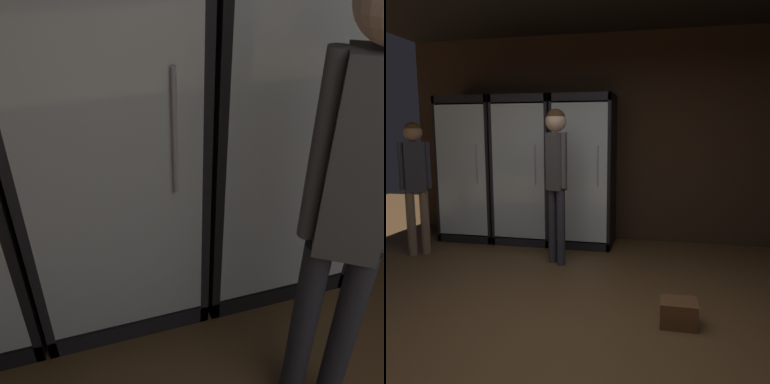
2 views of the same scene
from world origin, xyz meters
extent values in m
cube|color=black|center=(-1.18, 2.96, 0.98)|extent=(0.78, 0.04, 1.97)
cube|color=black|center=(-1.55, 2.66, 0.98)|extent=(0.04, 0.64, 1.97)
cube|color=black|center=(-0.82, 2.66, 0.98)|extent=(0.04, 0.64, 1.97)
cube|color=black|center=(-1.18, 2.66, 0.05)|extent=(0.78, 0.64, 0.10)
cube|color=white|center=(-1.18, 2.93, 0.98)|extent=(0.70, 0.02, 1.73)
cube|color=silver|center=(-1.18, 2.35, 0.98)|extent=(0.70, 0.02, 1.73)
cylinder|color=#B2B2B7|center=(-0.95, 2.32, 1.08)|extent=(0.02, 0.02, 0.50)
cube|color=silver|center=(-1.18, 2.66, 0.12)|extent=(0.68, 0.56, 0.02)
cylinder|color=gray|center=(-1.35, 2.70, 0.23)|extent=(0.08, 0.08, 0.20)
cylinder|color=gray|center=(-1.35, 2.70, 0.36)|extent=(0.02, 0.02, 0.07)
cylinder|color=beige|center=(-1.35, 2.70, 0.22)|extent=(0.08, 0.08, 0.07)
cylinder|color=#194723|center=(-1.01, 2.69, 0.23)|extent=(0.07, 0.07, 0.20)
cylinder|color=#194723|center=(-1.01, 2.69, 0.37)|extent=(0.02, 0.02, 0.09)
cylinder|color=#2D2D33|center=(-1.01, 2.69, 0.20)|extent=(0.07, 0.07, 0.08)
cube|color=silver|center=(-1.18, 2.66, 0.69)|extent=(0.68, 0.56, 0.02)
cylinder|color=#9EAD99|center=(-1.44, 2.65, 0.82)|extent=(0.08, 0.08, 0.24)
cylinder|color=#9EAD99|center=(-1.44, 2.65, 0.97)|extent=(0.03, 0.03, 0.06)
cylinder|color=beige|center=(-1.44, 2.65, 0.80)|extent=(0.08, 0.08, 0.08)
cylinder|color=#9EAD99|center=(-1.27, 2.66, 0.79)|extent=(0.07, 0.07, 0.19)
cylinder|color=#9EAD99|center=(-1.27, 2.66, 0.93)|extent=(0.03, 0.03, 0.09)
cylinder|color=tan|center=(-1.27, 2.66, 0.80)|extent=(0.07, 0.07, 0.06)
cylinder|color=black|center=(-1.10, 2.71, 0.81)|extent=(0.07, 0.07, 0.22)
cylinder|color=black|center=(-1.10, 2.71, 0.95)|extent=(0.02, 0.02, 0.07)
cylinder|color=tan|center=(-1.10, 2.71, 0.79)|extent=(0.07, 0.07, 0.06)
cylinder|color=#336B38|center=(-0.93, 2.63, 0.81)|extent=(0.07, 0.07, 0.21)
cylinder|color=#336B38|center=(-0.93, 2.63, 0.95)|extent=(0.02, 0.02, 0.08)
cylinder|color=beige|center=(-0.93, 2.63, 0.79)|extent=(0.08, 0.08, 0.07)
cube|color=silver|center=(-1.18, 2.66, 1.26)|extent=(0.68, 0.56, 0.02)
cylinder|color=black|center=(-1.41, 2.68, 1.39)|extent=(0.07, 0.07, 0.23)
cylinder|color=tan|center=(-1.41, 2.68, 1.36)|extent=(0.07, 0.07, 0.06)
cylinder|color=gray|center=(-1.19, 2.62, 1.38)|extent=(0.06, 0.06, 0.22)
cylinder|color=#2D2D33|center=(-1.19, 2.62, 1.36)|extent=(0.06, 0.06, 0.07)
cylinder|color=#336B38|center=(-0.96, 2.67, 1.36)|extent=(0.07, 0.07, 0.18)
cylinder|color=white|center=(-0.96, 2.67, 1.35)|extent=(0.07, 0.07, 0.06)
cube|color=black|center=(-0.39, 2.96, 0.98)|extent=(0.78, 0.04, 1.97)
cube|color=black|center=(-0.75, 2.66, 0.98)|extent=(0.04, 0.64, 1.97)
cube|color=black|center=(-0.02, 2.66, 0.98)|extent=(0.04, 0.64, 1.97)
cube|color=black|center=(-0.39, 2.66, 0.05)|extent=(0.78, 0.64, 0.10)
cube|color=white|center=(-0.39, 2.93, 0.98)|extent=(0.70, 0.02, 1.73)
cube|color=silver|center=(-0.39, 2.35, 0.98)|extent=(0.70, 0.02, 1.73)
cylinder|color=#B2B2B7|center=(-0.15, 2.32, 1.08)|extent=(0.02, 0.02, 0.50)
cube|color=silver|center=(-0.39, 2.66, 0.12)|extent=(0.68, 0.56, 0.02)
cylinder|color=gray|center=(-0.64, 2.66, 0.23)|extent=(0.08, 0.08, 0.21)
cylinder|color=gray|center=(-0.64, 2.66, 0.38)|extent=(0.02, 0.02, 0.09)
cylinder|color=beige|center=(-0.64, 2.66, 0.21)|extent=(0.08, 0.08, 0.05)
cylinder|color=brown|center=(-0.46, 2.66, 0.23)|extent=(0.08, 0.08, 0.20)
cylinder|color=brown|center=(-0.46, 2.66, 0.36)|extent=(0.03, 0.03, 0.07)
cylinder|color=#B2332D|center=(-0.46, 2.66, 0.20)|extent=(0.08, 0.08, 0.06)
cylinder|color=black|center=(-0.30, 2.71, 0.23)|extent=(0.08, 0.08, 0.20)
cylinder|color=black|center=(-0.30, 2.71, 0.36)|extent=(0.03, 0.03, 0.07)
cylinder|color=tan|center=(-0.30, 2.71, 0.22)|extent=(0.08, 0.08, 0.06)
cylinder|color=black|center=(-0.14, 2.66, 0.23)|extent=(0.07, 0.07, 0.20)
cylinder|color=black|center=(-0.14, 2.66, 0.37)|extent=(0.03, 0.03, 0.09)
cylinder|color=beige|center=(-0.14, 2.66, 0.23)|extent=(0.07, 0.07, 0.05)
cube|color=silver|center=(-0.39, 2.66, 0.69)|extent=(0.68, 0.56, 0.02)
cylinder|color=brown|center=(-0.61, 2.69, 0.81)|extent=(0.08, 0.08, 0.23)
cylinder|color=brown|center=(-0.61, 2.69, 0.97)|extent=(0.02, 0.02, 0.09)
cylinder|color=white|center=(-0.61, 2.69, 0.81)|extent=(0.08, 0.08, 0.08)
cylinder|color=brown|center=(-0.39, 2.68, 0.80)|extent=(0.08, 0.08, 0.19)
cylinder|color=brown|center=(-0.39, 2.68, 0.93)|extent=(0.03, 0.03, 0.08)
cylinder|color=white|center=(-0.39, 2.68, 0.78)|extent=(0.08, 0.08, 0.06)
cylinder|color=#9EAD99|center=(-0.17, 2.70, 0.80)|extent=(0.07, 0.07, 0.19)
cylinder|color=#9EAD99|center=(-0.17, 2.70, 0.93)|extent=(0.02, 0.02, 0.07)
cylinder|color=#2D2D33|center=(-0.17, 2.70, 0.78)|extent=(0.08, 0.08, 0.07)
cube|color=silver|center=(-0.39, 2.66, 1.26)|extent=(0.68, 0.56, 0.02)
cylinder|color=#336B38|center=(-0.56, 2.62, 1.36)|extent=(0.08, 0.08, 0.18)
cylinder|color=white|center=(-0.56, 2.62, 1.37)|extent=(0.08, 0.08, 0.07)
cylinder|color=brown|center=(-0.21, 2.63, 1.37)|extent=(0.07, 0.07, 0.20)
cylinder|color=#2D2D33|center=(-0.21, 2.63, 1.35)|extent=(0.07, 0.07, 0.08)
cylinder|color=#2D2D38|center=(-0.59, 1.85, 0.42)|extent=(0.10, 0.10, 0.85)
cylinder|color=#2D2D38|center=(-0.47, 1.77, 0.42)|extent=(0.10, 0.10, 0.85)
cube|color=#4C4C4C|center=(-0.53, 1.81, 1.17)|extent=(0.24, 0.23, 0.64)
cylinder|color=#4C4C4C|center=(-0.63, 1.88, 1.18)|extent=(0.06, 0.06, 0.60)
camera|label=1|loc=(-1.32, 0.91, 1.78)|focal=41.18mm
camera|label=2|loc=(0.61, -2.34, 1.47)|focal=36.38mm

